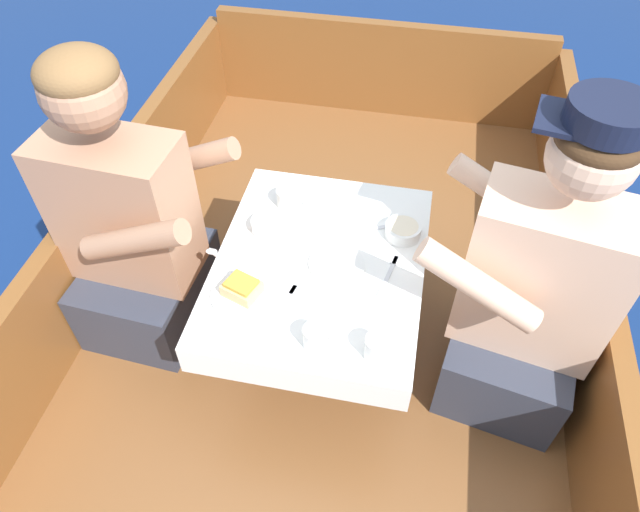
{
  "coord_description": "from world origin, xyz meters",
  "views": [
    {
      "loc": [
        0.22,
        -1.08,
        2.0
      ],
      "look_at": [
        0.0,
        0.03,
        0.78
      ],
      "focal_mm": 32.0,
      "sensor_mm": 36.0,
      "label": 1
    }
  ],
  "objects_px": {
    "coffee_cup_starboard": "(378,347)",
    "coffee_cup_center": "(316,337)",
    "person_port": "(131,230)",
    "coffee_cup_port": "(289,197)",
    "sandwich": "(242,288)",
    "person_starboard": "(530,295)"
  },
  "relations": [
    {
      "from": "person_starboard",
      "to": "coffee_cup_center",
      "type": "height_order",
      "value": "person_starboard"
    },
    {
      "from": "sandwich",
      "to": "coffee_cup_center",
      "type": "bearing_deg",
      "value": -27.6
    },
    {
      "from": "coffee_cup_center",
      "to": "coffee_cup_port",
      "type": "bearing_deg",
      "value": 110.5
    },
    {
      "from": "coffee_cup_starboard",
      "to": "coffee_cup_center",
      "type": "height_order",
      "value": "coffee_cup_starboard"
    },
    {
      "from": "person_port",
      "to": "sandwich",
      "type": "bearing_deg",
      "value": -20.43
    },
    {
      "from": "coffee_cup_center",
      "to": "sandwich",
      "type": "bearing_deg",
      "value": 152.4
    },
    {
      "from": "sandwich",
      "to": "coffee_cup_starboard",
      "type": "height_order",
      "value": "coffee_cup_starboard"
    },
    {
      "from": "person_port",
      "to": "coffee_cup_port",
      "type": "height_order",
      "value": "person_port"
    },
    {
      "from": "coffee_cup_center",
      "to": "coffee_cup_starboard",
      "type": "bearing_deg",
      "value": -0.45
    },
    {
      "from": "person_starboard",
      "to": "coffee_cup_starboard",
      "type": "bearing_deg",
      "value": 46.71
    },
    {
      "from": "coffee_cup_port",
      "to": "coffee_cup_center",
      "type": "distance_m",
      "value": 0.55
    },
    {
      "from": "person_port",
      "to": "coffee_cup_port",
      "type": "xyz_separation_m",
      "value": [
        0.46,
        0.2,
        0.04
      ]
    },
    {
      "from": "coffee_cup_starboard",
      "to": "coffee_cup_center",
      "type": "xyz_separation_m",
      "value": [
        -0.16,
        0.0,
        -0.0
      ]
    },
    {
      "from": "person_port",
      "to": "coffee_cup_center",
      "type": "bearing_deg",
      "value": -21.67
    },
    {
      "from": "person_starboard",
      "to": "sandwich",
      "type": "height_order",
      "value": "person_starboard"
    },
    {
      "from": "person_port",
      "to": "coffee_cup_starboard",
      "type": "xyz_separation_m",
      "value": [
        0.81,
        -0.31,
        0.04
      ]
    },
    {
      "from": "person_port",
      "to": "coffee_cup_center",
      "type": "height_order",
      "value": "person_port"
    },
    {
      "from": "coffee_cup_port",
      "to": "person_port",
      "type": "bearing_deg",
      "value": -156.03
    },
    {
      "from": "person_starboard",
      "to": "sandwich",
      "type": "bearing_deg",
      "value": 22.51
    },
    {
      "from": "person_port",
      "to": "coffee_cup_starboard",
      "type": "distance_m",
      "value": 0.87
    },
    {
      "from": "person_starboard",
      "to": "sandwich",
      "type": "relative_size",
      "value": 8.98
    },
    {
      "from": "person_starboard",
      "to": "coffee_cup_center",
      "type": "distance_m",
      "value": 0.63
    }
  ]
}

